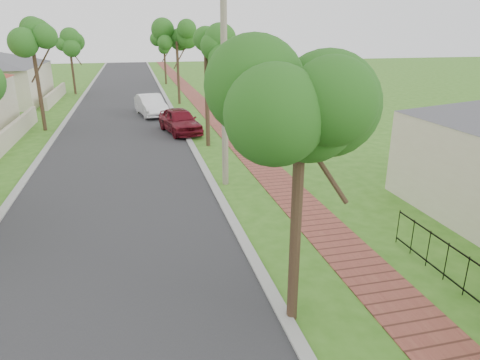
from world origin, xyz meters
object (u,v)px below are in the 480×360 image
object	(u,v)px
parked_car_white	(151,105)
parked_car_red	(180,121)
near_tree	(302,96)
utility_pole	(224,62)

from	to	relation	value
parked_car_white	parked_car_red	bearing A→B (deg)	-87.06
parked_car_white	near_tree	world-z (taller)	near_tree
utility_pole	parked_car_white	bearing A→B (deg)	98.09
near_tree	utility_pole	world-z (taller)	utility_pole
near_tree	parked_car_white	bearing A→B (deg)	94.33
parked_car_red	utility_pole	bearing A→B (deg)	-97.22
near_tree	utility_pole	bearing A→B (deg)	87.53
parked_car_white	utility_pole	xyz separation A→B (m)	(2.17, -15.26, 3.93)
near_tree	utility_pole	xyz separation A→B (m)	(0.37, 8.50, 0.01)
parked_car_white	utility_pole	world-z (taller)	utility_pole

